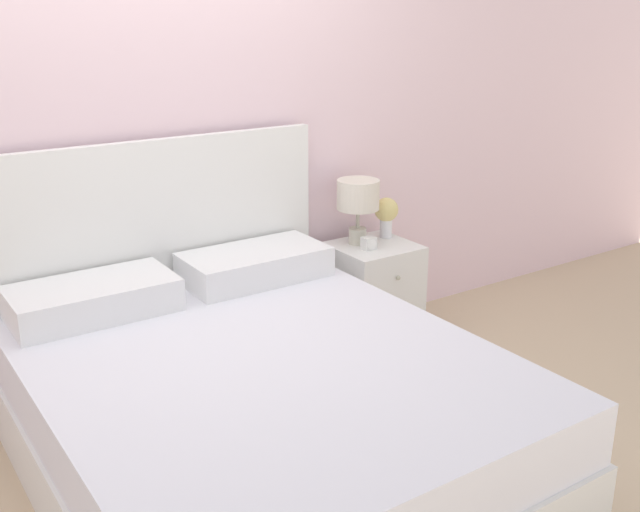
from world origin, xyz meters
The scene contains 7 objects.
ground_plane centered at (0.00, 0.00, 0.00)m, with size 12.00×12.00×0.00m, color #CCB28E.
wall_back centered at (0.00, 0.07, 1.30)m, with size 8.00×0.06×2.60m.
bed centered at (0.00, -0.91, 0.30)m, with size 1.65×1.98×1.21m.
nightstand centered at (1.13, -0.22, 0.28)m, with size 0.43×0.42×0.56m.
table_lamp centered at (1.07, -0.15, 0.81)m, with size 0.23×0.23×0.35m.
flower_vase centered at (1.27, -0.15, 0.70)m, with size 0.13×0.13×0.22m.
alarm_clock centered at (1.06, -0.27, 0.60)m, with size 0.07×0.06×0.07m.
Camera 1 is at (-1.23, -3.21, 1.78)m, focal length 42.00 mm.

